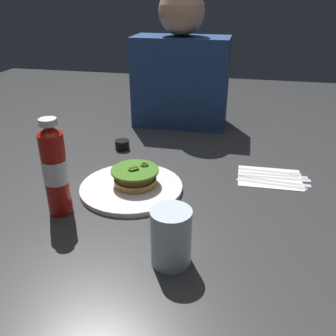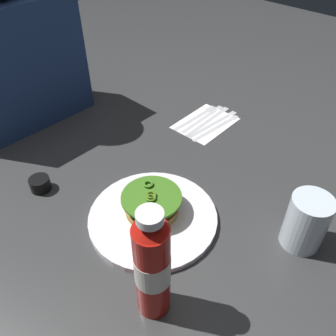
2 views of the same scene
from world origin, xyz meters
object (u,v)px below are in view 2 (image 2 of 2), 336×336
diner_person (9,48)px  water_glass (306,222)px  napkin (205,123)px  condiment_cup (40,184)px  dinner_plate (153,217)px  table_knife (205,116)px  spoon_utensil (223,123)px  ketchup_bottle (152,267)px  butter_knife (217,121)px  burger_sandwich (152,203)px  fork_utensil (199,115)px  steak_knife (211,118)px

diner_person → water_glass: bearing=-80.6°
napkin → condiment_cup: bearing=167.2°
condiment_cup → napkin: bearing=-12.8°
dinner_plate → diner_person: diner_person is taller
water_glass → table_knife: (0.24, 0.45, -0.06)m
spoon_utensil → table_knife: 0.06m
ketchup_bottle → butter_knife: bearing=26.8°
dinner_plate → napkin: dinner_plate is taller
ketchup_bottle → table_knife: (0.55, 0.32, -0.11)m
condiment_cup → diner_person: (0.15, 0.31, 0.21)m
water_glass → condiment_cup: (-0.29, 0.54, -0.05)m
water_glass → napkin: water_glass is taller
burger_sandwich → diner_person: bearing=87.8°
ketchup_bottle → spoon_utensil: (0.56, 0.26, -0.11)m
fork_utensil → spoon_utensil: bearing=-80.8°
condiment_cup → napkin: condiment_cup is taller
condiment_cup → table_knife: (0.53, -0.09, -0.01)m
butter_knife → napkin: bearing=140.0°
butter_knife → diner_person: size_ratio=0.39×
dinner_plate → table_knife: size_ratio=1.43×
napkin → burger_sandwich: bearing=-158.9°
napkin → fork_utensil: size_ratio=0.98×
dinner_plate → diner_person: (0.03, 0.58, 0.22)m
steak_knife → table_knife: 0.02m
dinner_plate → butter_knife: bearing=18.1°
table_knife → diner_person: diner_person is taller
condiment_cup → steak_knife: (0.53, -0.11, -0.01)m
table_knife → dinner_plate: bearing=-156.6°
ketchup_bottle → diner_person: bearing=76.7°
burger_sandwich → butter_knife: size_ratio=0.65×
water_glass → napkin: (0.21, 0.43, -0.06)m
dinner_plate → table_knife: bearing=23.4°
burger_sandwich → dinner_plate: bearing=-127.7°
water_glass → table_knife: 0.51m
napkin → ketchup_bottle: bearing=-150.1°
condiment_cup → butter_knife: bearing=-14.4°
diner_person → spoon_utensil: bearing=-50.5°
fork_utensil → diner_person: diner_person is taller
napkin → butter_knife: (0.03, -0.02, 0.00)m
butter_knife → steak_knife: (0.00, 0.02, 0.00)m
steak_knife → butter_knife: bearing=-90.2°
dinner_plate → napkin: 0.42m
ketchup_bottle → condiment_cup: size_ratio=4.99×
burger_sandwich → spoon_utensil: (0.41, 0.10, -0.03)m
condiment_cup → steak_knife: condiment_cup is taller
condiment_cup → steak_knife: 0.54m
burger_sandwich → fork_utensil: bearing=25.2°
condiment_cup → spoon_utensil: condiment_cup is taller
condiment_cup → diner_person: size_ratio=0.09×
condiment_cup → burger_sandwich: bearing=-63.7°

